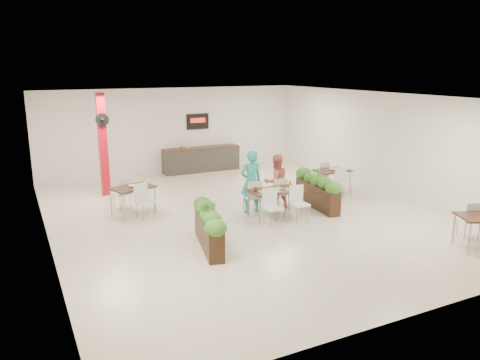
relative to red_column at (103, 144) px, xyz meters
name	(u,v)px	position (x,y,z in m)	size (l,w,h in m)	color
ground	(244,215)	(3.00, -3.79, -1.64)	(12.00, 12.00, 0.00)	beige
room_shell	(245,143)	(3.00, -3.79, 0.36)	(10.10, 12.10, 3.22)	white
red_column	(103,144)	(0.00, 0.00, 0.00)	(0.40, 0.41, 3.20)	#B40C1B
service_counter	(201,159)	(4.00, 1.86, -1.15)	(3.00, 0.64, 2.20)	#2C2927
main_table	(275,194)	(3.67, -4.29, -1.01)	(1.42, 1.65, 0.92)	black
diner_man	(251,182)	(3.28, -3.63, -0.77)	(0.64, 0.42, 1.75)	teal
diner_woman	(276,182)	(4.08, -3.63, -0.86)	(0.76, 0.59, 1.57)	#D5685E
planter_left	(209,225)	(1.21, -5.53, -1.11)	(0.78, 2.08, 1.11)	black
planter_right	(317,190)	(5.21, -4.06, -1.13)	(0.60, 2.13, 1.12)	black
side_table_a	(133,191)	(0.32, -2.27, -1.02)	(1.30, 1.67, 0.92)	black
side_table_b	(332,174)	(6.58, -2.96, -1.02)	(1.10, 1.63, 0.92)	black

